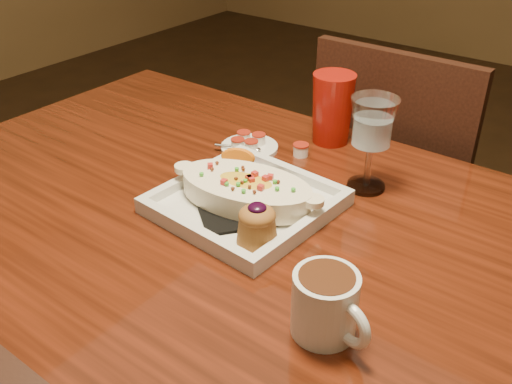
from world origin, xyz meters
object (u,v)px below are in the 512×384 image
Objects in this scene: coffee_mug at (327,303)px; table at (259,271)px; saucer at (248,145)px; plate at (247,196)px; goblet at (372,127)px; red_tumbler at (332,109)px; chair_far at (399,195)px.

table is at bearing 162.72° from coffee_mug.
table is 0.31m from saucer.
saucer is (-0.15, 0.19, -0.02)m from plate.
goblet is (-0.14, 0.37, 0.08)m from coffee_mug.
goblet is at bearing -40.15° from red_tumbler.
chair_far reaches higher than plate.
plate is at bearing 150.01° from table.
table is at bearing -26.34° from plate.
plate is 2.41× the size of saucer.
plate is 1.63× the size of goblet.
coffee_mug is 0.68× the size of goblet.
saucer is (-0.19, -0.41, 0.25)m from chair_far.
plate is 0.26m from goblet.
saucer is (-0.19, 0.22, 0.11)m from table.
saucer is at bearing 131.54° from table.
plate is (-0.05, 0.03, 0.13)m from table.
table is 0.30m from coffee_mug.
table is 0.65m from chair_far.
chair_far is at bearing 90.00° from table.
plate is 1.94× the size of red_tumbler.
saucer is at bearing -177.82° from goblet.
goblet is at bearing 70.02° from table.
saucer is 0.80× the size of red_tumbler.
chair_far reaches higher than table.
plate is (-0.05, -0.60, 0.27)m from chair_far.
table is 8.21× the size of goblet.
red_tumbler reaches higher than plate.
red_tumbler is at bearing 98.21° from plate.
goblet reaches higher than coffee_mug.
chair_far is 6.03× the size of red_tumbler.
goblet is (0.08, -0.40, 0.37)m from chair_far.
chair_far is 0.66m from plate.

